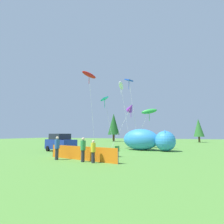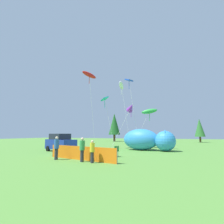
% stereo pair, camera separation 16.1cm
% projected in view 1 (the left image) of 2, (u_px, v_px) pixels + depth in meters
% --- Properties ---
extents(ground_plane, '(120.00, 120.00, 0.00)m').
position_uv_depth(ground_plane, '(90.00, 153.00, 18.10)').
color(ground_plane, '#548C38').
extents(parked_car, '(4.47, 3.12, 2.03)m').
position_uv_depth(parked_car, '(60.00, 143.00, 20.22)').
color(parked_car, navy).
rests_on(parked_car, ground).
extents(folding_chair, '(0.72, 0.72, 0.95)m').
position_uv_depth(folding_chair, '(116.00, 150.00, 15.40)').
color(folding_chair, '#267F33').
rests_on(folding_chair, ground).
extents(inflatable_cat, '(6.67, 3.43, 2.63)m').
position_uv_depth(inflatable_cat, '(147.00, 140.00, 21.50)').
color(inflatable_cat, '#338CD8').
rests_on(inflatable_cat, ground).
extents(safety_fence, '(6.63, 1.59, 1.15)m').
position_uv_depth(safety_fence, '(81.00, 153.00, 13.52)').
color(safety_fence, orange).
rests_on(safety_fence, ground).
extents(spectator_in_black_shirt, '(0.39, 0.39, 1.80)m').
position_uv_depth(spectator_in_black_shirt, '(57.00, 147.00, 13.72)').
color(spectator_in_black_shirt, '#2D2D38').
rests_on(spectator_in_black_shirt, ground).
extents(spectator_in_grey_shirt, '(0.38, 0.38, 1.74)m').
position_uv_depth(spectator_in_grey_shirt, '(83.00, 148.00, 12.69)').
color(spectator_in_grey_shirt, '#2D2D38').
rests_on(spectator_in_grey_shirt, ground).
extents(spectator_in_red_shirt, '(0.34, 0.34, 1.57)m').
position_uv_depth(spectator_in_red_shirt, '(93.00, 150.00, 12.21)').
color(spectator_in_red_shirt, '#2D2D38').
rests_on(spectator_in_red_shirt, ground).
extents(kite_teal_diamond, '(2.19, 1.27, 7.36)m').
position_uv_depth(kite_teal_diamond, '(105.00, 100.00, 24.85)').
color(kite_teal_diamond, silver).
rests_on(kite_teal_diamond, ground).
extents(kite_red_lizard, '(1.98, 2.61, 10.90)m').
position_uv_depth(kite_red_lizard, '(89.00, 75.00, 24.89)').
color(kite_red_lizard, silver).
rests_on(kite_red_lizard, ground).
extents(kite_white_ghost, '(2.16, 2.28, 9.84)m').
position_uv_depth(kite_white_ghost, '(121.00, 86.00, 26.02)').
color(kite_white_ghost, silver).
rests_on(kite_white_ghost, ground).
extents(kite_purple_delta, '(2.91, 2.93, 6.13)m').
position_uv_depth(kite_purple_delta, '(131.00, 108.00, 22.80)').
color(kite_purple_delta, silver).
rests_on(kite_purple_delta, ground).
extents(kite_blue_box, '(2.06, 1.27, 9.74)m').
position_uv_depth(kite_blue_box, '(129.00, 82.00, 24.53)').
color(kite_blue_box, silver).
rests_on(kite_blue_box, ground).
extents(kite_green_fish, '(3.50, 0.99, 5.52)m').
position_uv_depth(kite_green_fish, '(149.00, 111.00, 23.52)').
color(kite_green_fish, silver).
rests_on(kite_green_fish, ground).
extents(horizon_tree_east, '(3.19, 3.19, 7.61)m').
position_uv_depth(horizon_tree_east, '(114.00, 124.00, 48.04)').
color(horizon_tree_east, brown).
rests_on(horizon_tree_east, ground).
extents(horizon_tree_west, '(2.38, 2.38, 5.68)m').
position_uv_depth(horizon_tree_west, '(199.00, 128.00, 42.37)').
color(horizon_tree_west, brown).
rests_on(horizon_tree_west, ground).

